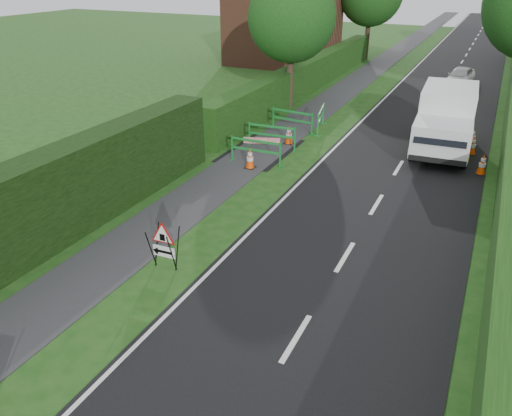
% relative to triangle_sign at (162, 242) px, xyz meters
% --- Properties ---
extents(ground, '(120.00, 120.00, 0.00)m').
position_rel_triangle_sign_xyz_m(ground, '(1.49, -2.02, -0.77)').
color(ground, '#1A4614').
rests_on(ground, ground).
extents(road_surface, '(6.00, 90.00, 0.02)m').
position_rel_triangle_sign_xyz_m(road_surface, '(3.99, 32.98, -0.77)').
color(road_surface, black).
rests_on(road_surface, ground).
extents(footpath, '(2.00, 90.00, 0.02)m').
position_rel_triangle_sign_xyz_m(footpath, '(-1.51, 32.98, -0.76)').
color(footpath, '#2D2D30').
rests_on(footpath, ground).
extents(hedge_west_near, '(1.10, 18.00, 2.50)m').
position_rel_triangle_sign_xyz_m(hedge_west_near, '(-3.51, -2.02, -0.77)').
color(hedge_west_near, black).
rests_on(hedge_west_near, ground).
extents(hedge_west_far, '(1.00, 24.00, 1.80)m').
position_rel_triangle_sign_xyz_m(hedge_west_far, '(-3.51, 19.98, -0.77)').
color(hedge_west_far, '#14380F').
rests_on(hedge_west_far, ground).
extents(house_west, '(7.50, 7.40, 7.88)m').
position_rel_triangle_sign_xyz_m(house_west, '(-8.51, 27.98, 2.13)').
color(house_west, brown).
rests_on(house_west, ground).
extents(tree_nw, '(4.40, 4.40, 6.70)m').
position_rel_triangle_sign_xyz_m(tree_nw, '(-3.11, 15.98, 3.71)').
color(tree_nw, '#2D2116').
rests_on(tree_nw, ground).
extents(triangle_sign, '(0.80, 0.80, 1.11)m').
position_rel_triangle_sign_xyz_m(triangle_sign, '(0.00, 0.00, 0.00)').
color(triangle_sign, black).
rests_on(triangle_sign, ground).
extents(works_van, '(2.39, 5.45, 2.43)m').
position_rel_triangle_sign_xyz_m(works_van, '(5.13, 12.41, 0.52)').
color(works_van, silver).
rests_on(works_van, ground).
extents(traffic_cone_0, '(0.38, 0.38, 0.79)m').
position_rel_triangle_sign_xyz_m(traffic_cone_0, '(6.82, 10.16, -0.38)').
color(traffic_cone_0, black).
rests_on(traffic_cone_0, ground).
extents(traffic_cone_1, '(0.38, 0.38, 0.79)m').
position_rel_triangle_sign_xyz_m(traffic_cone_1, '(6.33, 12.25, -0.38)').
color(traffic_cone_1, black).
rests_on(traffic_cone_1, ground).
extents(traffic_cone_2, '(0.38, 0.38, 0.79)m').
position_rel_triangle_sign_xyz_m(traffic_cone_2, '(6.23, 13.40, -0.38)').
color(traffic_cone_2, black).
rests_on(traffic_cone_2, ground).
extents(traffic_cone_3, '(0.38, 0.38, 0.79)m').
position_rel_triangle_sign_xyz_m(traffic_cone_3, '(-1.05, 7.07, -0.38)').
color(traffic_cone_3, black).
rests_on(traffic_cone_3, ground).
extents(traffic_cone_4, '(0.38, 0.38, 0.79)m').
position_rel_triangle_sign_xyz_m(traffic_cone_4, '(-0.80, 10.28, -0.38)').
color(traffic_cone_4, black).
rests_on(traffic_cone_4, ground).
extents(ped_barrier_0, '(2.07, 0.41, 1.00)m').
position_rel_triangle_sign_xyz_m(ped_barrier_0, '(-1.05, 7.56, -0.14)').
color(ped_barrier_0, '#167B2B').
rests_on(ped_barrier_0, ground).
extents(ped_barrier_1, '(2.08, 0.49, 1.00)m').
position_rel_triangle_sign_xyz_m(ped_barrier_1, '(-1.25, 9.51, -0.14)').
color(ped_barrier_1, '#167B2B').
rests_on(ped_barrier_1, ground).
extents(ped_barrier_2, '(2.09, 0.58, 1.00)m').
position_rel_triangle_sign_xyz_m(ped_barrier_2, '(-1.32, 11.95, -0.14)').
color(ped_barrier_2, '#167B2B').
rests_on(ped_barrier_2, ground).
extents(ped_barrier_3, '(0.77, 2.09, 1.00)m').
position_rel_triangle_sign_xyz_m(ped_barrier_3, '(-0.26, 12.81, -0.14)').
color(ped_barrier_3, '#167B2B').
rests_on(ped_barrier_3, ground).
extents(redwhite_plank, '(1.43, 0.54, 0.25)m').
position_rel_triangle_sign_xyz_m(redwhite_plank, '(-1.46, 8.97, -0.77)').
color(redwhite_plank, red).
rests_on(redwhite_plank, ground).
extents(hatchback_car, '(1.75, 3.45, 1.13)m').
position_rel_triangle_sign_xyz_m(hatchback_car, '(4.60, 25.28, -0.21)').
color(hatchback_car, silver).
rests_on(hatchback_car, ground).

